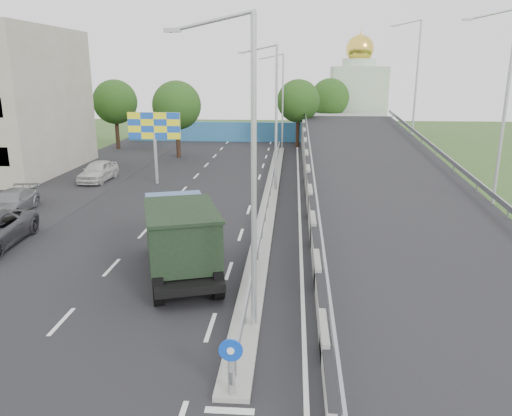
# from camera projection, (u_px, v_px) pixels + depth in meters

# --- Properties ---
(road_surface) EXTENTS (26.00, 90.00, 0.04)m
(road_surface) POSITION_uv_depth(u_px,v_px,m) (218.00, 214.00, 30.75)
(road_surface) COLOR black
(road_surface) RESTS_ON ground
(parking_strip) EXTENTS (8.00, 90.00, 0.05)m
(parking_strip) POSITION_uv_depth(u_px,v_px,m) (16.00, 210.00, 31.68)
(parking_strip) COLOR black
(parking_strip) RESTS_ON ground
(median) EXTENTS (1.00, 44.00, 0.20)m
(median) POSITION_uv_depth(u_px,v_px,m) (270.00, 197.00, 34.36)
(median) COLOR gray
(median) RESTS_ON ground
(overpass_ramp) EXTENTS (10.00, 50.00, 3.50)m
(overpass_ramp) POSITION_uv_depth(u_px,v_px,m) (382.00, 175.00, 33.38)
(overpass_ramp) COLOR gray
(overpass_ramp) RESTS_ON ground
(median_guardrail) EXTENTS (0.09, 44.00, 0.71)m
(median_guardrail) POSITION_uv_depth(u_px,v_px,m) (270.00, 188.00, 34.18)
(median_guardrail) COLOR gray
(median_guardrail) RESTS_ON median
(sign_bollard) EXTENTS (0.64, 0.23, 1.67)m
(sign_bollard) POSITION_uv_depth(u_px,v_px,m) (231.00, 367.00, 13.13)
(sign_bollard) COLOR black
(sign_bollard) RESTS_ON median
(lamp_post_near) EXTENTS (2.74, 0.18, 10.08)m
(lamp_post_near) POSITION_uv_depth(u_px,v_px,m) (248.00, 162.00, 15.52)
(lamp_post_near) COLOR #B2B5B7
(lamp_post_near) RESTS_ON median
(lamp_post_mid) EXTENTS (2.74, 0.18, 10.08)m
(lamp_post_mid) POSITION_uv_depth(u_px,v_px,m) (274.00, 111.00, 34.74)
(lamp_post_mid) COLOR #B2B5B7
(lamp_post_mid) RESTS_ON median
(lamp_post_far) EXTENTS (2.74, 0.18, 10.08)m
(lamp_post_far) POSITION_uv_depth(u_px,v_px,m) (281.00, 96.00, 53.96)
(lamp_post_far) COLOR #B2B5B7
(lamp_post_far) RESTS_ON median
(blue_wall) EXTENTS (30.00, 0.50, 2.40)m
(blue_wall) POSITION_uv_depth(u_px,v_px,m) (248.00, 132.00, 61.25)
(blue_wall) COLOR teal
(blue_wall) RESTS_ON ground
(church) EXTENTS (7.00, 7.00, 13.80)m
(church) POSITION_uv_depth(u_px,v_px,m) (357.00, 95.00, 66.84)
(church) COLOR #B2CCAD
(church) RESTS_ON ground
(billboard) EXTENTS (4.00, 0.24, 5.50)m
(billboard) POSITION_uv_depth(u_px,v_px,m) (154.00, 130.00, 37.75)
(billboard) COLOR #B2B5B7
(billboard) RESTS_ON ground
(tree_left_mid) EXTENTS (4.80, 4.80, 7.60)m
(tree_left_mid) POSITION_uv_depth(u_px,v_px,m) (177.00, 106.00, 49.09)
(tree_left_mid) COLOR black
(tree_left_mid) RESTS_ON ground
(tree_median_far) EXTENTS (4.80, 4.80, 7.60)m
(tree_median_far) POSITION_uv_depth(u_px,v_px,m) (298.00, 101.00, 55.91)
(tree_median_far) COLOR black
(tree_median_far) RESTS_ON ground
(tree_left_far) EXTENTS (4.80, 4.80, 7.60)m
(tree_left_far) POSITION_uv_depth(u_px,v_px,m) (115.00, 102.00, 54.46)
(tree_left_far) COLOR black
(tree_left_far) RESTS_ON ground
(tree_ramp_far) EXTENTS (4.80, 4.80, 7.60)m
(tree_ramp_far) POSITION_uv_depth(u_px,v_px,m) (330.00, 98.00, 62.35)
(tree_ramp_far) COLOR black
(tree_ramp_far) RESTS_ON ground
(dump_truck) EXTENTS (4.72, 7.68, 3.19)m
(dump_truck) POSITION_uv_depth(u_px,v_px,m) (180.00, 235.00, 21.32)
(dump_truck) COLOR black
(dump_truck) RESTS_ON ground
(parked_car_d) EXTENTS (2.41, 5.01, 1.41)m
(parked_car_d) POSITION_uv_depth(u_px,v_px,m) (12.00, 202.00, 30.73)
(parked_car_d) COLOR slate
(parked_car_d) RESTS_ON ground
(parked_car_e) EXTENTS (2.07, 4.82, 1.62)m
(parked_car_e) POSITION_uv_depth(u_px,v_px,m) (98.00, 171.00, 39.62)
(parked_car_e) COLOR beige
(parked_car_e) RESTS_ON ground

